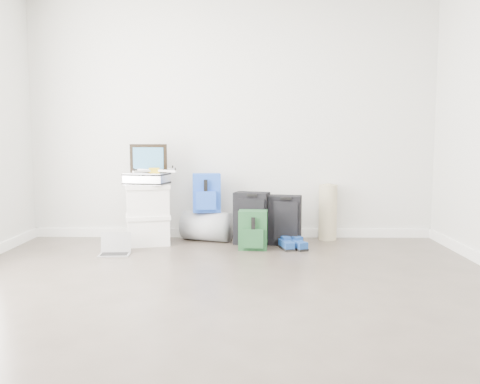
{
  "coord_description": "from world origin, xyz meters",
  "views": [
    {
      "loc": [
        0.16,
        -3.19,
        1.11
      ],
      "look_at": [
        0.1,
        1.9,
        0.58
      ],
      "focal_mm": 38.0,
      "sensor_mm": 36.0,
      "label": 1
    }
  ],
  "objects_px": {
    "duffel_bag": "(207,226)",
    "boxes_stack": "(148,214)",
    "briefcase": "(147,179)",
    "large_suitcase": "(252,218)",
    "laptop": "(115,249)",
    "carry_on": "(285,220)"
  },
  "relations": [
    {
      "from": "boxes_stack",
      "to": "briefcase",
      "type": "height_order",
      "value": "briefcase"
    },
    {
      "from": "briefcase",
      "to": "carry_on",
      "type": "relative_size",
      "value": 0.79
    },
    {
      "from": "boxes_stack",
      "to": "duffel_bag",
      "type": "relative_size",
      "value": 1.23
    },
    {
      "from": "carry_on",
      "to": "laptop",
      "type": "bearing_deg",
      "value": -152.35
    },
    {
      "from": "briefcase",
      "to": "large_suitcase",
      "type": "distance_m",
      "value": 1.18
    },
    {
      "from": "boxes_stack",
      "to": "carry_on",
      "type": "distance_m",
      "value": 1.45
    },
    {
      "from": "duffel_bag",
      "to": "laptop",
      "type": "xyz_separation_m",
      "value": [
        -0.84,
        -0.69,
        -0.11
      ]
    },
    {
      "from": "boxes_stack",
      "to": "briefcase",
      "type": "xyz_separation_m",
      "value": [
        0.0,
        0.0,
        0.38
      ]
    },
    {
      "from": "boxes_stack",
      "to": "briefcase",
      "type": "bearing_deg",
      "value": 0.0
    },
    {
      "from": "boxes_stack",
      "to": "carry_on",
      "type": "bearing_deg",
      "value": -15.29
    },
    {
      "from": "boxes_stack",
      "to": "laptop",
      "type": "distance_m",
      "value": 0.6
    },
    {
      "from": "boxes_stack",
      "to": "duffel_bag",
      "type": "distance_m",
      "value": 0.66
    },
    {
      "from": "duffel_bag",
      "to": "large_suitcase",
      "type": "bearing_deg",
      "value": 0.02
    },
    {
      "from": "boxes_stack",
      "to": "laptop",
      "type": "relative_size",
      "value": 2.11
    },
    {
      "from": "boxes_stack",
      "to": "briefcase",
      "type": "distance_m",
      "value": 0.38
    },
    {
      "from": "boxes_stack",
      "to": "large_suitcase",
      "type": "bearing_deg",
      "value": -14.19
    },
    {
      "from": "large_suitcase",
      "to": "laptop",
      "type": "bearing_deg",
      "value": -143.47
    },
    {
      "from": "duffel_bag",
      "to": "boxes_stack",
      "type": "bearing_deg",
      "value": -140.79
    },
    {
      "from": "briefcase",
      "to": "duffel_bag",
      "type": "distance_m",
      "value": 0.84
    },
    {
      "from": "carry_on",
      "to": "laptop",
      "type": "height_order",
      "value": "carry_on"
    },
    {
      "from": "briefcase",
      "to": "laptop",
      "type": "height_order",
      "value": "briefcase"
    },
    {
      "from": "carry_on",
      "to": "laptop",
      "type": "xyz_separation_m",
      "value": [
        -1.67,
        -0.48,
        -0.21
      ]
    }
  ]
}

